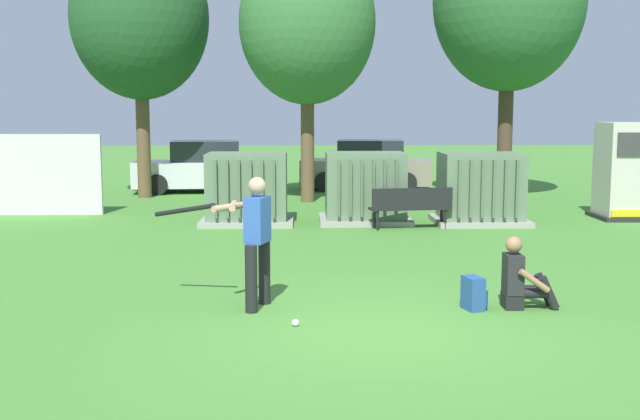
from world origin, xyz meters
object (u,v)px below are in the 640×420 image
(park_bench, at_px, (411,205))
(sports_ball, at_px, (295,323))
(generator_enclosure, at_px, (631,171))
(parked_car_leftmost, at_px, (202,168))
(batter, at_px, (253,235))
(transformer_west, at_px, (247,189))
(transformer_mid_east, at_px, (480,189))
(seated_spectator, at_px, (520,280))
(backpack, at_px, (474,294))
(transformer_mid_west, at_px, (365,188))
(parked_car_left_of_center, at_px, (367,166))

(park_bench, relative_size, sports_ball, 20.43)
(generator_enclosure, bearing_deg, parked_car_leftmost, 150.00)
(batter, relative_size, sports_ball, 19.33)
(transformer_west, distance_m, park_bench, 3.77)
(batter, bearing_deg, transformer_mid_east, 58.19)
(seated_spectator, xyz_separation_m, parked_car_leftmost, (-6.06, 14.80, 0.38))
(batter, distance_m, seated_spectator, 3.57)
(transformer_mid_east, xyz_separation_m, batter, (-4.73, -7.62, 0.19))
(park_bench, height_order, parked_car_leftmost, parked_car_leftmost)
(transformer_mid_east, height_order, batter, batter)
(generator_enclosure, height_order, seated_spectator, generator_enclosure)
(backpack, xyz_separation_m, parked_car_leftmost, (-5.42, 14.88, 0.54))
(transformer_mid_west, distance_m, park_bench, 1.45)
(sports_ball, bearing_deg, batter, 121.16)
(park_bench, xyz_separation_m, sports_ball, (-2.46, -7.68, -0.49))
(sports_ball, xyz_separation_m, parked_car_left_of_center, (2.19, 16.23, 0.71))
(backpack, bearing_deg, parked_car_leftmost, 110.03)
(transformer_west, relative_size, park_bench, 1.14)
(seated_spectator, distance_m, parked_car_left_of_center, 15.43)
(parked_car_leftmost, bearing_deg, transformer_west, -74.65)
(backpack, bearing_deg, transformer_mid_east, 76.70)
(transformer_mid_west, relative_size, sports_ball, 23.33)
(parked_car_left_of_center, bearing_deg, transformer_mid_east, -75.52)
(backpack, bearing_deg, transformer_mid_west, 95.65)
(generator_enclosure, bearing_deg, backpack, -123.40)
(sports_ball, relative_size, backpack, 0.20)
(sports_ball, height_order, parked_car_leftmost, parked_car_leftmost)
(transformer_mid_east, height_order, seated_spectator, transformer_mid_east)
(transformer_mid_west, height_order, park_bench, transformer_mid_west)
(sports_ball, bearing_deg, seated_spectator, 15.55)
(transformer_mid_east, bearing_deg, batter, -121.81)
(backpack, relative_size, parked_car_left_of_center, 0.10)
(transformer_west, height_order, parked_car_leftmost, same)
(parked_car_leftmost, bearing_deg, park_bench, -55.02)
(batter, height_order, parked_car_left_of_center, batter)
(transformer_mid_east, distance_m, seated_spectator, 7.82)
(transformer_west, distance_m, seated_spectator, 8.85)
(transformer_mid_east, xyz_separation_m, generator_enclosure, (3.77, 0.71, 0.35))
(transformer_mid_west, distance_m, sports_ball, 8.93)
(park_bench, bearing_deg, parked_car_left_of_center, 91.86)
(transformer_mid_west, height_order, parked_car_left_of_center, same)
(backpack, distance_m, parked_car_leftmost, 15.85)
(sports_ball, bearing_deg, park_bench, 72.21)
(transformer_west, distance_m, batter, 7.75)
(transformer_mid_east, relative_size, seated_spectator, 2.18)
(transformer_mid_west, xyz_separation_m, generator_enclosure, (6.40, 0.49, 0.35))
(transformer_mid_west, relative_size, backpack, 4.77)
(transformer_west, bearing_deg, seated_spectator, -62.09)
(parked_car_leftmost, bearing_deg, transformer_mid_west, -55.98)
(transformer_mid_west, relative_size, parked_car_leftmost, 0.48)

